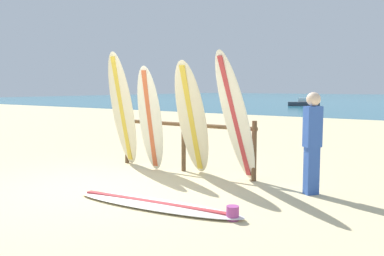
% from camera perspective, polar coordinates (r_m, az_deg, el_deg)
% --- Properties ---
extents(ground_plane, '(120.00, 120.00, 0.00)m').
position_cam_1_polar(ground_plane, '(7.31, -11.33, -8.01)').
color(ground_plane, beige).
extents(surfboard_rack, '(3.28, 0.09, 1.11)m').
position_cam_1_polar(surfboard_rack, '(8.38, -1.17, -1.06)').
color(surfboard_rack, brown).
rests_on(surfboard_rack, ground).
extents(surfboard_leaning_far_left, '(0.63, 0.71, 2.46)m').
position_cam_1_polar(surfboard_leaning_far_left, '(9.05, -9.60, 2.54)').
color(surfboard_leaning_far_left, beige).
rests_on(surfboard_leaning_far_left, ground).
extents(surfboard_leaning_left, '(0.60, 0.61, 2.14)m').
position_cam_1_polar(surfboard_leaning_left, '(8.33, -5.80, 1.21)').
color(surfboard_leaning_left, silver).
rests_on(surfboard_leaning_left, ground).
extents(surfboard_leaning_center_left, '(0.74, 1.06, 2.21)m').
position_cam_1_polar(surfboard_leaning_center_left, '(7.80, 0.01, 1.21)').
color(surfboard_leaning_center_left, beige).
rests_on(surfboard_leaning_center_left, ground).
extents(surfboard_leaning_center, '(0.58, 1.15, 2.34)m').
position_cam_1_polar(surfboard_leaning_center, '(7.20, 6.10, 1.31)').
color(surfboard_leaning_center, white).
rests_on(surfboard_leaning_center, ground).
extents(surfboard_lying_on_sand, '(2.80, 0.83, 0.08)m').
position_cam_1_polar(surfboard_lying_on_sand, '(6.04, -5.08, -10.49)').
color(surfboard_lying_on_sand, white).
rests_on(surfboard_lying_on_sand, ground).
extents(beachgoer_standing, '(0.29, 0.31, 1.64)m').
position_cam_1_polar(beachgoer_standing, '(6.80, 16.33, -1.42)').
color(beachgoer_standing, '#3359B2').
rests_on(beachgoer_standing, ground).
extents(small_boat_offshore, '(2.89, 1.61, 0.71)m').
position_cam_1_polar(small_boat_offshore, '(38.79, 15.25, 3.34)').
color(small_boat_offshore, '#333842').
rests_on(small_boat_offshore, ocean_water).
extents(sand_bucket, '(0.17, 0.17, 0.19)m').
position_cam_1_polar(sand_bucket, '(5.46, 5.65, -11.64)').
color(sand_bucket, '#A53F8C').
rests_on(sand_bucket, ground).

